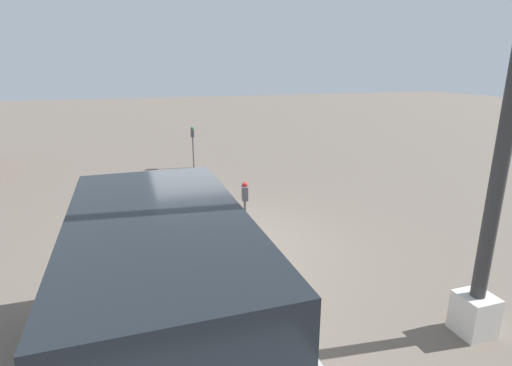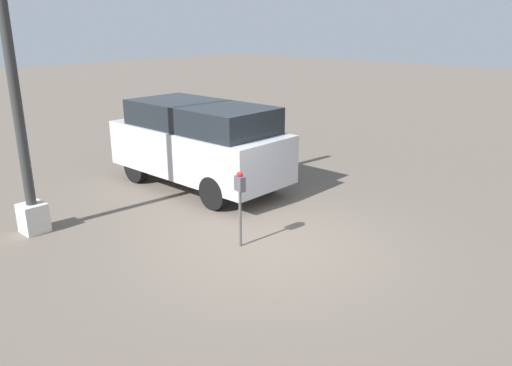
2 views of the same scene
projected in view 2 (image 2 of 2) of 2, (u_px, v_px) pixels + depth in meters
The scene contains 4 objects.
ground_plane at pixel (268, 245), 8.78m from camera, with size 80.00×80.00×0.00m, color #60564C.
parking_meter_near at pixel (240, 192), 8.42m from camera, with size 0.22×0.15×1.36m.
lamp_post at pixel (15, 90), 8.52m from camera, with size 0.44×0.44×7.05m.
parked_van at pixel (199, 142), 11.56m from camera, with size 4.48×1.84×1.99m.
Camera 2 is at (-5.24, 6.08, 3.73)m, focal length 35.00 mm.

